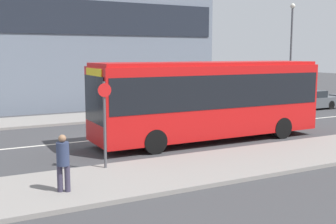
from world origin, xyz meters
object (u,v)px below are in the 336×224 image
object	(u,v)px
bus_stop_sign	(105,118)
street_lamp	(291,44)
city_bus	(209,96)
pedestrian_near_stop	(63,160)
parked_car_0	(307,100)

from	to	relation	value
bus_stop_sign	street_lamp	distance (m)	20.77
city_bus	street_lamp	xyz separation A→B (m)	(12.10, 7.72, 2.53)
city_bus	bus_stop_sign	world-z (taller)	city_bus
bus_stop_sign	city_bus	bearing A→B (deg)	24.85
city_bus	pedestrian_near_stop	distance (m)	8.74
pedestrian_near_stop	bus_stop_sign	world-z (taller)	bus_stop_sign
parked_car_0	bus_stop_sign	bearing A→B (deg)	-154.53
parked_car_0	street_lamp	size ratio (longest dim) A/B	0.63
parked_car_0	bus_stop_sign	distance (m)	19.38
bus_stop_sign	pedestrian_near_stop	bearing A→B (deg)	-135.51
pedestrian_near_stop	street_lamp	xyz separation A→B (m)	(19.59, 12.12, 3.51)
street_lamp	pedestrian_near_stop	bearing A→B (deg)	-148.25
city_bus	bus_stop_sign	distance (m)	6.28
parked_car_0	bus_stop_sign	size ratio (longest dim) A/B	1.63
bus_stop_sign	street_lamp	world-z (taller)	street_lamp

